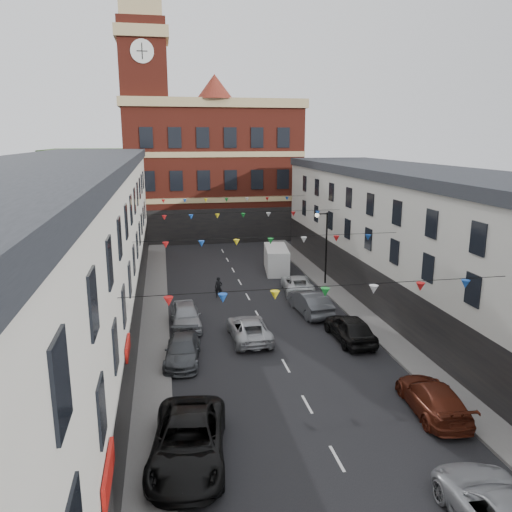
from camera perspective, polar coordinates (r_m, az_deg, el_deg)
ground at (r=27.14m, az=3.43°, el=-12.43°), size 160.00×160.00×0.00m
pavement_left at (r=28.24m, az=-11.60°, el=-11.45°), size 1.80×64.00×0.15m
pavement_right at (r=31.05m, az=15.13°, el=-9.30°), size 1.80×64.00×0.15m
terrace_left at (r=26.14m, az=-22.94°, el=-1.99°), size 8.40×56.00×10.70m
terrace_right at (r=31.23m, az=24.56°, el=-0.72°), size 8.40×56.00×9.70m
civic_building at (r=62.03m, az=-5.08°, el=9.94°), size 20.60×13.30×18.50m
clock_tower at (r=58.78m, az=-12.51°, el=16.13°), size 5.60×5.60×30.00m
distant_hill at (r=85.97m, az=-9.32°, el=8.66°), size 40.00×14.00×10.00m
street_lamp at (r=40.50m, az=7.73°, el=2.01°), size 1.10×0.36×6.00m
car_left_c at (r=19.89m, az=-7.74°, el=-20.27°), size 3.44×6.19×1.64m
car_left_d at (r=27.62m, az=-8.39°, el=-10.60°), size 2.33×4.64×1.29m
car_left_e at (r=32.28m, az=-8.04°, el=-6.74°), size 1.92×4.56×1.54m
car_right_c at (r=23.97m, az=19.54°, el=-15.04°), size 2.42×4.99×1.40m
car_right_d at (r=30.38m, az=10.69°, el=-8.11°), size 2.02×4.74×1.59m
car_right_e at (r=34.57m, az=6.19°, el=-5.26°), size 2.09×5.00×1.61m
car_right_f at (r=39.26m, az=4.72°, el=-3.16°), size 2.70×4.95×1.32m
moving_car at (r=30.12m, az=-0.80°, el=-8.31°), size 2.32×4.85×1.34m
white_van at (r=45.00m, az=2.34°, el=-0.40°), size 2.56×5.18×2.20m
pedestrian at (r=37.79m, az=-4.30°, el=-3.60°), size 0.64×0.49×1.59m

